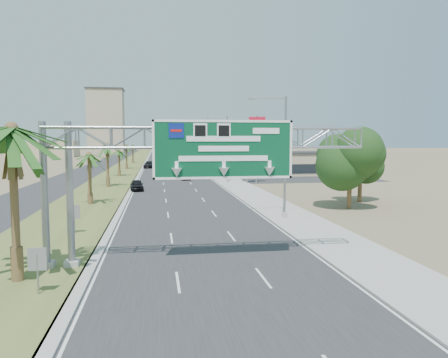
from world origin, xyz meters
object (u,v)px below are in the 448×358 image
car_far (149,165)px  signal_mast (199,148)px  store_building (292,164)px  car_right_lane (195,167)px  pole_sign_red_near (257,130)px  pole_sign_red_far (219,141)px  sign_gantry (192,148)px  car_left_lane (137,185)px  car_mid_lane (185,175)px  pole_sign_blue (247,144)px  palm_near (11,130)px

car_far → signal_mast: bearing=-53.5°
store_building → signal_mast: bearing=160.5°
car_right_lane → car_far: (-9.59, 10.72, -0.04)m
signal_mast → car_right_lane: signal_mast is taller
pole_sign_red_near → pole_sign_red_far: (-0.11, 39.07, -1.68)m
pole_sign_red_far → car_far: bearing=-177.2°
sign_gantry → car_far: 78.73m
car_left_lane → car_mid_lane: (7.00, 14.34, -0.02)m
pole_sign_red_near → car_far: bearing=113.2°
car_left_lane → pole_sign_red_far: (17.02, 45.29, 5.56)m
car_right_lane → pole_sign_red_near: pole_sign_red_near is taller
car_mid_lane → car_far: 30.80m
sign_gantry → pole_sign_blue: (11.26, 40.36, -0.23)m
car_mid_lane → pole_sign_red_far: bearing=65.7°
store_building → car_right_lane: bearing=145.8°
store_building → car_far: store_building is taller
sign_gantry → store_building: sign_gantry is taller
store_building → pole_sign_blue: 20.02m
car_right_lane → car_far: size_ratio=1.10×
car_left_lane → car_right_lane: size_ratio=0.71×
car_mid_lane → pole_sign_blue: bearing=-48.8°
palm_near → sign_gantry: bearing=13.3°
pole_sign_red_near → pole_sign_blue: (-1.43, 0.17, -2.11)m
car_left_lane → pole_sign_blue: 17.71m
sign_gantry → pole_sign_red_near: size_ratio=1.68×
sign_gantry → pole_sign_blue: 41.91m
palm_near → pole_sign_red_far: 83.79m
car_mid_lane → car_far: car_far is taller
store_building → pole_sign_blue: size_ratio=2.29×
pole_sign_red_far → car_mid_lane: bearing=-107.9°
car_mid_lane → pole_sign_blue: (8.70, -7.95, 5.15)m
car_left_lane → car_far: car_far is taller
pole_sign_blue → pole_sign_red_far: pole_sign_red_far is taller
palm_near → car_right_lane: (14.02, 69.67, -6.14)m
store_building → pole_sign_red_far: bearing=114.3°
car_mid_lane → pole_sign_red_near: bearing=-45.1°
car_left_lane → pole_sign_red_near: (17.13, 6.22, 7.24)m
car_right_lane → store_building: bearing=-36.1°
sign_gantry → car_left_lane: size_ratio=4.11×
palm_near → pole_sign_blue: 46.54m
car_right_lane → pole_sign_red_near: size_ratio=0.57×
pole_sign_red_near → car_left_lane: bearing=-160.1°
pole_sign_red_near → pole_sign_blue: pole_sign_red_near is taller
signal_mast → car_mid_lane: signal_mast is taller
car_far → pole_sign_red_near: size_ratio=0.52×
car_right_lane → car_left_lane: bearing=-108.9°
store_building → pole_sign_blue: bearing=-126.9°
pole_sign_red_far → pole_sign_red_near: bearing=-89.8°
sign_gantry → palm_near: palm_near is taller
sign_gantry → pole_sign_red_far: size_ratio=2.11×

